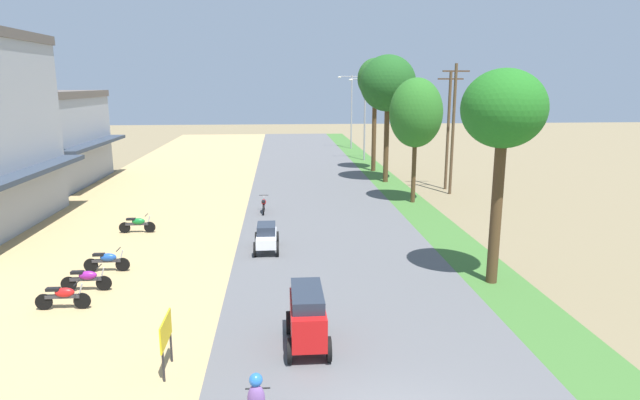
# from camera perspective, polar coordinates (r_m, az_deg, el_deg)

# --- Properties ---
(shophouse_mid) EXTENTS (8.05, 11.49, 6.90)m
(shophouse_mid) POSITION_cam_1_polar(r_m,az_deg,el_deg) (44.43, -27.69, 5.79)
(shophouse_mid) COLOR #999EA8
(shophouse_mid) RESTS_ON ground
(parked_motorbike_nearest) EXTENTS (1.80, 0.54, 0.94)m
(parked_motorbike_nearest) POSITION_cam_1_polar(r_m,az_deg,el_deg) (19.97, -25.70, -9.16)
(parked_motorbike_nearest) COLOR black
(parked_motorbike_nearest) RESTS_ON dirt_shoulder
(parked_motorbike_second) EXTENTS (1.80, 0.54, 0.94)m
(parked_motorbike_second) POSITION_cam_1_polar(r_m,az_deg,el_deg) (21.31, -23.63, -7.64)
(parked_motorbike_second) COLOR black
(parked_motorbike_second) RESTS_ON dirt_shoulder
(parked_motorbike_third) EXTENTS (1.80, 0.54, 0.94)m
(parked_motorbike_third) POSITION_cam_1_polar(r_m,az_deg,el_deg) (23.10, -21.75, -5.95)
(parked_motorbike_third) COLOR black
(parked_motorbike_third) RESTS_ON dirt_shoulder
(parked_motorbike_fourth) EXTENTS (1.80, 0.54, 0.94)m
(parked_motorbike_fourth) POSITION_cam_1_polar(r_m,az_deg,el_deg) (28.45, -18.89, -2.37)
(parked_motorbike_fourth) COLOR black
(parked_motorbike_fourth) RESTS_ON dirt_shoulder
(street_signboard) EXTENTS (0.06, 1.30, 1.50)m
(street_signboard) POSITION_cam_1_polar(r_m,az_deg,el_deg) (14.80, -16.11, -13.60)
(street_signboard) COLOR #262628
(street_signboard) RESTS_ON dirt_shoulder
(median_tree_nearest) EXTENTS (3.01, 3.01, 7.93)m
(median_tree_nearest) POSITION_cam_1_polar(r_m,az_deg,el_deg) (20.30, 18.97, 8.83)
(median_tree_nearest) COLOR #4C351E
(median_tree_nearest) RESTS_ON median_strip
(median_tree_second) EXTENTS (3.27, 3.27, 7.74)m
(median_tree_second) POSITION_cam_1_polar(r_m,az_deg,el_deg) (33.71, 10.20, 9.10)
(median_tree_second) COLOR #4C351E
(median_tree_second) RESTS_ON median_strip
(median_tree_third) EXTENTS (4.13, 4.13, 9.45)m
(median_tree_third) POSITION_cam_1_polar(r_m,az_deg,el_deg) (40.62, 7.25, 12.18)
(median_tree_third) COLOR #4C351E
(median_tree_third) RESTS_ON median_strip
(median_tree_fourth) EXTENTS (2.96, 2.96, 9.44)m
(median_tree_fourth) POSITION_cam_1_polar(r_m,az_deg,el_deg) (45.78, 5.90, 12.59)
(median_tree_fourth) COLOR #4C351E
(median_tree_fourth) RESTS_ON median_strip
(streetlamp_near) EXTENTS (3.16, 0.20, 7.92)m
(streetlamp_near) POSITION_cam_1_polar(r_m,az_deg,el_deg) (52.29, 4.80, 9.21)
(streetlamp_near) COLOR gray
(streetlamp_near) RESTS_ON median_strip
(streetlamp_mid) EXTENTS (3.16, 0.20, 8.27)m
(streetlamp_mid) POSITION_cam_1_polar(r_m,az_deg,el_deg) (61.74, 3.39, 9.88)
(streetlamp_mid) COLOR gray
(streetlamp_mid) RESTS_ON median_strip
(utility_pole_near) EXTENTS (1.80, 0.20, 8.24)m
(utility_pole_near) POSITION_cam_1_polar(r_m,az_deg,el_deg) (38.91, 13.51, 7.38)
(utility_pole_near) COLOR brown
(utility_pole_near) RESTS_ON ground
(utility_pole_far) EXTENTS (1.80, 0.20, 8.72)m
(utility_pole_far) POSITION_cam_1_polar(r_m,az_deg,el_deg) (37.20, 14.01, 7.52)
(utility_pole_far) COLOR brown
(utility_pole_far) RESTS_ON ground
(car_van_red) EXTENTS (1.19, 2.41, 1.67)m
(car_van_red) POSITION_cam_1_polar(r_m,az_deg,el_deg) (15.51, -1.36, -12.17)
(car_van_red) COLOR red
(car_van_red) RESTS_ON road_strip
(car_sedan_white) EXTENTS (1.10, 2.26, 1.19)m
(car_sedan_white) POSITION_cam_1_polar(r_m,az_deg,el_deg) (24.16, -5.73, -3.85)
(car_sedan_white) COLOR silver
(car_sedan_white) RESTS_ON road_strip
(motorbike_ahead_second) EXTENTS (0.54, 1.80, 0.94)m
(motorbike_ahead_second) POSITION_cam_1_polar(r_m,az_deg,el_deg) (31.27, -6.02, -0.43)
(motorbike_ahead_second) COLOR black
(motorbike_ahead_second) RESTS_ON road_strip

